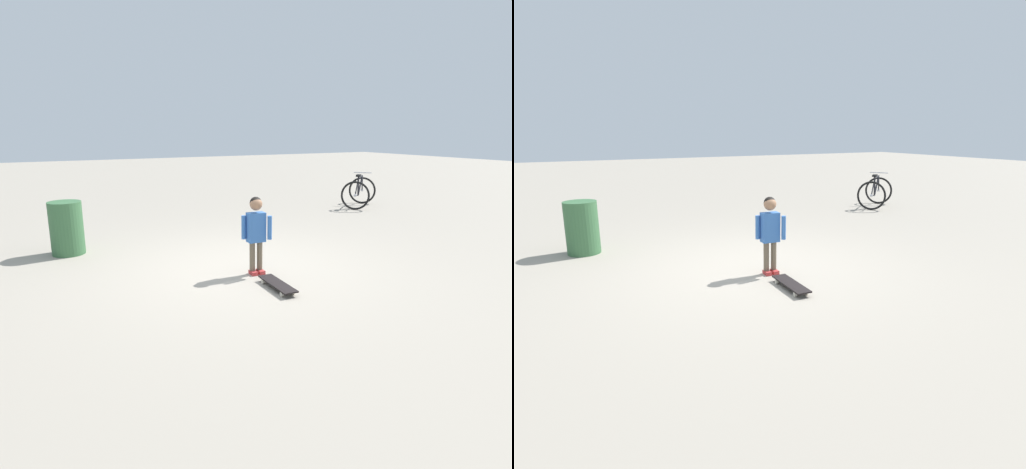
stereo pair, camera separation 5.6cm
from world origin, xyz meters
TOP-DOWN VIEW (x-y plane):
  - ground_plane at (0.00, 0.00)m, footprint 50.00×50.00m
  - child_person at (-0.11, 0.35)m, footprint 0.36×0.24m
  - skateboard at (-0.07, 1.00)m, footprint 0.22×0.72m
  - bicycle_mid at (-4.96, -3.08)m, footprint 1.28×1.22m
  - trash_bin at (2.05, -1.92)m, footprint 0.50×0.50m

SIDE VIEW (x-z plane):
  - ground_plane at x=0.00m, z-range 0.00..0.00m
  - skateboard at x=-0.07m, z-range 0.02..0.10m
  - bicycle_mid at x=-4.96m, z-range -0.04..0.80m
  - trash_bin at x=2.05m, z-range 0.00..0.84m
  - child_person at x=-0.11m, z-range 0.13..1.19m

